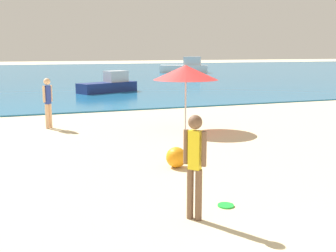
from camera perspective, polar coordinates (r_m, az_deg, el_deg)
name	(u,v)px	position (r m, az deg, el deg)	size (l,w,h in m)	color
water	(47,73)	(46.58, -16.21, 6.93)	(160.00, 60.00, 0.06)	#1E6B9E
person_standing	(195,161)	(5.96, 3.69, -4.82)	(0.26, 0.29, 1.54)	brown
frisbee	(226,205)	(6.77, 7.93, -10.75)	(0.26, 0.26, 0.03)	green
person_distant	(48,100)	(13.61, -16.16, 3.44)	(0.30, 0.26, 1.59)	#DDAD84
boat_near	(109,85)	(24.48, -8.06, 5.62)	(3.70, 2.51, 1.21)	navy
boat_far	(186,67)	(45.71, 2.43, 8.07)	(5.29, 3.84, 1.74)	white
beach_ball	(176,157)	(8.77, 1.15, -4.32)	(0.44, 0.44, 0.44)	orange
beach_umbrella	(186,72)	(12.79, 2.45, 7.35)	(1.99, 1.99, 2.00)	#B7B7BC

